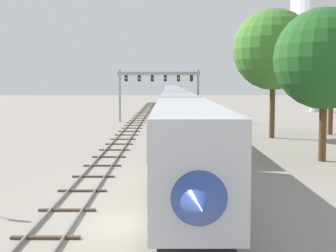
% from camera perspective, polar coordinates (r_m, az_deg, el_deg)
% --- Properties ---
extents(ground_plane, '(400.00, 400.00, 0.00)m').
position_cam_1_polar(ground_plane, '(20.94, -2.89, -11.17)').
color(ground_plane, gray).
extents(track_main, '(2.60, 200.00, 0.16)m').
position_cam_1_polar(track_main, '(80.29, 0.82, 0.97)').
color(track_main, slate).
rests_on(track_main, ground).
extents(track_near, '(2.60, 160.00, 0.16)m').
position_cam_1_polar(track_near, '(60.53, -4.18, -0.40)').
color(track_near, slate).
rests_on(track_near, ground).
extents(passenger_train, '(3.04, 145.97, 4.80)m').
position_cam_1_polar(passenger_train, '(86.88, 0.77, 2.96)').
color(passenger_train, silver).
rests_on(passenger_train, ground).
extents(signal_gantry, '(12.10, 0.49, 7.69)m').
position_cam_1_polar(signal_gantry, '(72.69, -0.89, 4.96)').
color(signal_gantry, '#999BA0').
rests_on(signal_gantry, ground).
extents(water_tower, '(10.88, 10.88, 24.79)m').
position_cam_1_polar(water_tower, '(101.91, 17.16, 12.73)').
color(water_tower, beige).
rests_on(water_tower, ground).
extents(trackside_tree_left, '(8.52, 8.52, 13.62)m').
position_cam_1_polar(trackside_tree_left, '(57.80, 18.58, 8.29)').
color(trackside_tree_left, brown).
rests_on(trackside_tree_left, ground).
extents(trackside_tree_mid, '(7.42, 7.42, 11.27)m').
position_cam_1_polar(trackside_tree_mid, '(38.13, 17.77, 7.39)').
color(trackside_tree_mid, brown).
rests_on(trackside_tree_mid, ground).
extents(trackside_tree_right, '(8.42, 8.42, 13.43)m').
position_cam_1_polar(trackside_tree_right, '(52.87, 12.21, 8.61)').
color(trackside_tree_right, brown).
rests_on(trackside_tree_right, ground).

